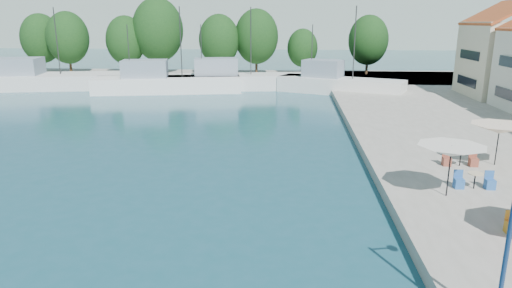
# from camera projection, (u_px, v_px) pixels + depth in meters

# --- Properties ---
(quay_far) EXTENTS (90.00, 16.00, 0.60)m
(quay_far) POSITION_uv_depth(u_px,v_px,m) (226.00, 78.00, 65.53)
(quay_far) COLOR gray
(quay_far) RESTS_ON ground
(hill_west) EXTENTS (180.00, 40.00, 16.00)m
(hill_west) POSITION_uv_depth(u_px,v_px,m) (201.00, 22.00, 154.75)
(hill_west) COLOR #95A296
(hill_west) RESTS_ON ground
(hill_east) EXTENTS (140.00, 40.00, 12.00)m
(hill_east) POSITION_uv_depth(u_px,v_px,m) (398.00, 27.00, 168.98)
(hill_east) COLOR #95A296
(hill_east) RESTS_ON ground
(trawler_01) EXTENTS (23.74, 10.74, 10.20)m
(trawler_01) POSITION_uv_depth(u_px,v_px,m) (37.00, 80.00, 56.62)
(trawler_01) COLOR silver
(trawler_01) RESTS_ON ground
(trawler_02) EXTENTS (17.56, 7.59, 10.20)m
(trawler_02) POSITION_uv_depth(u_px,v_px,m) (164.00, 83.00, 53.77)
(trawler_02) COLOR white
(trawler_02) RESTS_ON ground
(trawler_03) EXTENTS (17.71, 7.55, 10.20)m
(trawler_03) POSITION_uv_depth(u_px,v_px,m) (234.00, 80.00, 56.31)
(trawler_03) COLOR silver
(trawler_03) RESTS_ON ground
(trawler_04) EXTENTS (14.74, 9.13, 10.20)m
(trawler_04) POSITION_uv_depth(u_px,v_px,m) (337.00, 84.00, 52.99)
(trawler_04) COLOR silver
(trawler_04) RESTS_ON ground
(tree_01) EXTENTS (5.90, 5.90, 8.74)m
(tree_01) POSITION_uv_depth(u_px,v_px,m) (41.00, 38.00, 68.87)
(tree_01) COLOR #3F2B19
(tree_01) RESTS_ON quay_far
(tree_02) EXTENTS (6.09, 6.09, 9.01)m
(tree_02) POSITION_uv_depth(u_px,v_px,m) (68.00, 38.00, 66.98)
(tree_02) COLOR #3F2B19
(tree_02) RESTS_ON quay_far
(tree_03) EXTENTS (5.67, 5.67, 8.40)m
(tree_03) POSITION_uv_depth(u_px,v_px,m) (126.00, 40.00, 66.71)
(tree_03) COLOR #3F2B19
(tree_03) RESTS_ON quay_far
(tree_04) EXTENTS (7.40, 7.40, 10.95)m
(tree_04) POSITION_uv_depth(u_px,v_px,m) (158.00, 30.00, 66.83)
(tree_04) COLOR #3F2B19
(tree_04) RESTS_ON quay_far
(tree_05) EXTENTS (5.80, 5.80, 8.59)m
(tree_05) POSITION_uv_depth(u_px,v_px,m) (219.00, 40.00, 65.29)
(tree_05) COLOR #3F2B19
(tree_05) RESTS_ON quay_far
(tree_06) EXTENTS (6.31, 6.31, 9.35)m
(tree_06) POSITION_uv_depth(u_px,v_px,m) (256.00, 37.00, 66.07)
(tree_06) COLOR #3F2B19
(tree_06) RESTS_ON quay_far
(tree_07) EXTENTS (4.42, 4.42, 6.55)m
(tree_07) POSITION_uv_depth(u_px,v_px,m) (302.00, 48.00, 66.64)
(tree_07) COLOR #3F2B19
(tree_07) RESTS_ON quay_far
(tree_08) EXTENTS (5.73, 5.73, 8.49)m
(tree_08) POSITION_uv_depth(u_px,v_px,m) (368.00, 40.00, 66.09)
(tree_08) COLOR #3F2B19
(tree_08) RESTS_ON quay_far
(umbrella_white) EXTENTS (2.97, 2.97, 2.34)m
(umbrella_white) POSITION_uv_depth(u_px,v_px,m) (451.00, 151.00, 19.85)
(umbrella_white) COLOR black
(umbrella_white) RESTS_ON quay_right
(umbrella_cream) EXTENTS (3.02, 3.02, 2.26)m
(umbrella_cream) POSITION_uv_depth(u_px,v_px,m) (500.00, 129.00, 24.25)
(umbrella_cream) COLOR black
(umbrella_cream) RESTS_ON quay_right
(cafe_table_02) EXTENTS (1.82, 0.70, 0.76)m
(cafe_table_02) POSITION_uv_depth(u_px,v_px,m) (474.00, 183.00, 21.20)
(cafe_table_02) COLOR black
(cafe_table_02) RESTS_ON quay_right
(cafe_table_03) EXTENTS (1.82, 0.70, 0.76)m
(cafe_table_03) POSITION_uv_depth(u_px,v_px,m) (460.00, 161.00, 24.52)
(cafe_table_03) COLOR black
(cafe_table_03) RESTS_ON quay_right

